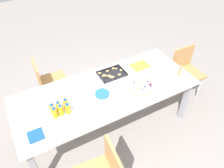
{
  "coord_description": "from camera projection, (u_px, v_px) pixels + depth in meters",
  "views": [
    {
      "loc": [
        -0.88,
        -1.75,
        2.53
      ],
      "look_at": [
        0.1,
        0.04,
        0.75
      ],
      "focal_mm": 34.35,
      "sensor_mm": 36.0,
      "label": 1
    }
  ],
  "objects": [
    {
      "name": "fruit_pizza",
      "position": [
        141.0,
        85.0,
        2.7
      ],
      "size": [
        0.37,
        0.37,
        0.05
      ],
      "color": "tan",
      "rests_on": "party_table"
    },
    {
      "name": "juice_bottle_2",
      "position": [
        68.0,
        109.0,
        2.32
      ],
      "size": [
        0.06,
        0.06,
        0.14
      ],
      "color": "#F9AE14",
      "rests_on": "party_table"
    },
    {
      "name": "party_table",
      "position": [
        106.0,
        93.0,
        2.69
      ],
      "size": [
        2.27,
        0.91,
        0.73
      ],
      "color": "white",
      "rests_on": "ground_plane"
    },
    {
      "name": "cardboard_tube",
      "position": [
        180.0,
        71.0,
        2.81
      ],
      "size": [
        0.04,
        0.04,
        0.15
      ],
      "primitive_type": "cylinder",
      "color": "#9E7A56",
      "rests_on": "party_table"
    },
    {
      "name": "juice_bottle_4",
      "position": [
        59.0,
        106.0,
        2.35
      ],
      "size": [
        0.05,
        0.05,
        0.14
      ],
      "color": "#F9AD14",
      "rests_on": "party_table"
    },
    {
      "name": "chair_end",
      "position": [
        186.0,
        69.0,
        3.36
      ],
      "size": [
        0.41,
        0.41,
        0.83
      ],
      "rotation": [
        0.0,
        0.0,
        3.12
      ],
      "color": "#B7844C",
      "rests_on": "ground_plane"
    },
    {
      "name": "ground_plane",
      "position": [
        107.0,
        126.0,
        3.14
      ],
      "size": [
        12.0,
        12.0,
        0.0
      ],
      "primitive_type": "plane",
      "color": "gray"
    },
    {
      "name": "snack_tray",
      "position": [
        111.0,
        74.0,
        2.87
      ],
      "size": [
        0.36,
        0.25,
        0.04
      ],
      "color": "black",
      "rests_on": "party_table"
    },
    {
      "name": "napkin_stack",
      "position": [
        36.0,
        135.0,
        2.13
      ],
      "size": [
        0.15,
        0.15,
        0.02
      ],
      "primitive_type": "cube",
      "color": "#194CA5",
      "rests_on": "party_table"
    },
    {
      "name": "juice_bottle_1",
      "position": [
        61.0,
        110.0,
        2.3
      ],
      "size": [
        0.05,
        0.05,
        0.14
      ],
      "color": "#F9AD14",
      "rests_on": "party_table"
    },
    {
      "name": "chair_far_left",
      "position": [
        48.0,
        80.0,
        3.15
      ],
      "size": [
        0.42,
        0.42,
        0.83
      ],
      "rotation": [
        0.0,
        0.0,
        -1.62
      ],
      "color": "#B7844C",
      "rests_on": "ground_plane"
    },
    {
      "name": "juice_bottle_3",
      "position": [
        53.0,
        109.0,
        2.33
      ],
      "size": [
        0.06,
        0.06,
        0.13
      ],
      "color": "#FAAD14",
      "rests_on": "party_table"
    },
    {
      "name": "plate_stack",
      "position": [
        102.0,
        94.0,
        2.57
      ],
      "size": [
        0.17,
        0.17,
        0.03
      ],
      "color": "blue",
      "rests_on": "party_table"
    },
    {
      "name": "juice_bottle_0",
      "position": [
        55.0,
        113.0,
        2.28
      ],
      "size": [
        0.05,
        0.05,
        0.14
      ],
      "color": "#FAAE14",
      "rests_on": "party_table"
    },
    {
      "name": "juice_bottle_5",
      "position": [
        66.0,
        104.0,
        2.38
      ],
      "size": [
        0.06,
        0.06,
        0.14
      ],
      "color": "#F9AD14",
      "rests_on": "party_table"
    },
    {
      "name": "paper_folder",
      "position": [
        140.0,
        66.0,
        3.02
      ],
      "size": [
        0.27,
        0.21,
        0.01
      ],
      "primitive_type": "cube",
      "rotation": [
        0.0,
        0.0,
        0.04
      ],
      "color": "yellow",
      "rests_on": "party_table"
    }
  ]
}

